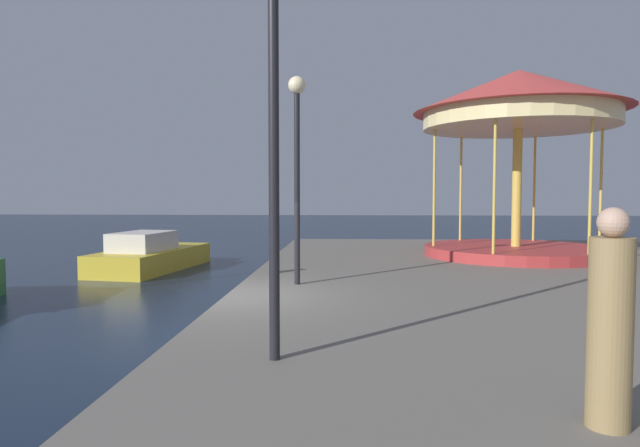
{
  "coord_description": "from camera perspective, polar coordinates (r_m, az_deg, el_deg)",
  "views": [
    {
      "loc": [
        2.3,
        -9.79,
        2.67
      ],
      "look_at": [
        1.51,
        4.6,
        1.89
      ],
      "focal_mm": 30.09,
      "sensor_mm": 36.0,
      "label": 1
    }
  ],
  "objects": [
    {
      "name": "carousel",
      "position": [
        17.44,
        20.33,
        10.53
      ],
      "size": [
        6.25,
        6.25,
        5.6
      ],
      "color": "#B23333",
      "rests_on": "quay_dock"
    },
    {
      "name": "motorboat_yellow",
      "position": [
        19.91,
        -17.61,
        -3.26
      ],
      "size": [
        2.9,
        5.54,
        1.38
      ],
      "color": "gold",
      "rests_on": "ground"
    },
    {
      "name": "lamp_post_mid_promenade",
      "position": [
        6.14,
        -4.97,
        14.5
      ],
      "size": [
        0.36,
        0.36,
        4.55
      ],
      "color": "black",
      "rests_on": "quay_dock"
    },
    {
      "name": "person_far_corner",
      "position": [
        4.93,
        28.47,
        -9.48
      ],
      "size": [
        0.34,
        0.34,
        1.77
      ],
      "color": "#937A4C",
      "rests_on": "quay_dock"
    },
    {
      "name": "ground_plane",
      "position": [
        10.41,
        -9.94,
        -11.83
      ],
      "size": [
        120.0,
        120.0,
        0.0
      ],
      "primitive_type": "plane",
      "color": "#162338"
    },
    {
      "name": "quay_dock",
      "position": [
        11.02,
        27.69,
        -9.16
      ],
      "size": [
        13.65,
        25.54,
        0.8
      ],
      "primitive_type": "cube",
      "color": "slate",
      "rests_on": "ground"
    },
    {
      "name": "lamp_post_far_end",
      "position": [
        11.17,
        -2.47,
        8.56
      ],
      "size": [
        0.36,
        0.36,
        4.3
      ],
      "color": "black",
      "rests_on": "quay_dock"
    },
    {
      "name": "bollard_center",
      "position": [
        12.93,
        -4.89,
        -4.35
      ],
      "size": [
        0.24,
        0.24,
        0.4
      ],
      "primitive_type": "cylinder",
      "color": "#2D2D33",
      "rests_on": "quay_dock"
    }
  ]
}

